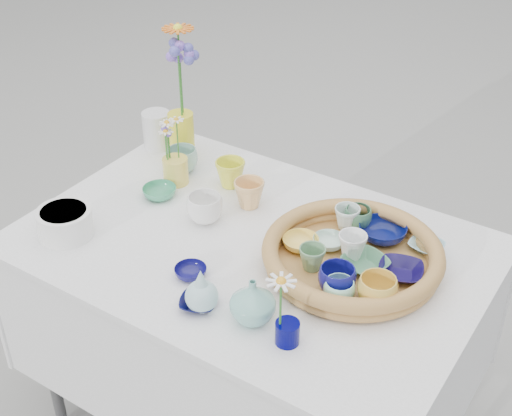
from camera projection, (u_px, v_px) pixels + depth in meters
The scene contains 32 objects.
wicker_tray at pixel (352, 257), 1.85m from camera, with size 0.47×0.47×0.08m, color olive, non-canonical shape.
tray_ceramic_0 at pixel (383, 232), 1.94m from camera, with size 0.13×0.13×0.04m, color #091159.
tray_ceramic_1 at pixel (401, 271), 1.81m from camera, with size 0.11×0.11×0.03m, color #10083E.
tray_ceramic_2 at pixel (377, 291), 1.71m from camera, with size 0.10×0.10×0.08m, color gold.
tray_ceramic_3 at pixel (365, 264), 1.84m from camera, with size 0.11×0.11×0.03m, color #4D8A62.
tray_ceramic_4 at pixel (312, 258), 1.82m from camera, with size 0.07×0.07×0.07m, color #649166.
tray_ceramic_5 at pixel (329, 242), 1.91m from camera, with size 0.09×0.09×0.03m, color silver.
tray_ceramic_6 at pixel (347, 218), 1.98m from camera, with size 0.07×0.07×0.07m, color silver.
tray_ceramic_7 at pixel (352, 246), 1.86m from camera, with size 0.08×0.08×0.07m, color white.
tray_ceramic_8 at pixel (426, 246), 1.90m from camera, with size 0.09×0.09×0.02m, color #A4E2F6.
tray_ceramic_9 at pixel (337, 280), 1.74m from camera, with size 0.09×0.09×0.07m, color navy.
tray_ceramic_10 at pixel (301, 243), 1.91m from camera, with size 0.10×0.10×0.03m, color #FAD258.
tray_ceramic_11 at pixel (339, 291), 1.72m from camera, with size 0.08×0.08×0.06m, color #A0EFE2.
tray_ceramic_12 at pixel (358, 218), 1.98m from camera, with size 0.08×0.08×0.06m, color #3F714F.
loose_ceramic_0 at pixel (230, 174), 2.19m from camera, with size 0.09×0.09×0.09m, color yellow.
loose_ceramic_1 at pixel (249, 194), 2.10m from camera, with size 0.09×0.09×0.08m, color #EEB76D.
loose_ceramic_2 at pixel (160, 192), 2.15m from camera, with size 0.10×0.10×0.03m, color #3D996D.
loose_ceramic_3 at pixel (205, 209), 2.03m from camera, with size 0.10×0.10×0.08m, color white.
loose_ceramic_4 at pixel (191, 272), 1.84m from camera, with size 0.08×0.08×0.03m, color #100D54.
loose_ceramic_5 at pixel (182, 160), 2.27m from camera, with size 0.10×0.10×0.08m, color #92C2B4.
loose_ceramic_6 at pixel (199, 303), 1.74m from camera, with size 0.09×0.09×0.02m, color #080B3C.
fluted_bowl at pixel (65, 223), 1.98m from camera, with size 0.15×0.15×0.08m, color white, non-canonical shape.
bud_vase_paleblue at pixel (201, 289), 1.70m from camera, with size 0.08×0.08×0.13m, color #A5CED3, non-canonical shape.
bud_vase_seafoam at pixel (253, 301), 1.68m from camera, with size 0.11×0.11×0.12m, color #79BBAF.
bud_vase_cobalt at pixel (287, 333), 1.63m from camera, with size 0.06×0.06×0.06m, color #00004E.
single_daisy at pixel (281, 303), 1.58m from camera, with size 0.08×0.08×0.14m, color white, non-canonical shape.
tall_vase_yellow at pixel (182, 136), 2.33m from camera, with size 0.08×0.08×0.16m, color yellow.
gerbera at pixel (180, 72), 2.21m from camera, with size 0.11×0.11×0.30m, color orange, non-canonical shape.
hydrangea at pixel (180, 85), 2.22m from camera, with size 0.08×0.08×0.29m, color #5150AF, non-canonical shape.
white_pitcher at pixel (157, 130), 2.39m from camera, with size 0.13×0.10×0.13m, color silver, non-canonical shape.
daisy_cup at pixel (176, 171), 2.21m from camera, with size 0.08×0.08×0.08m, color #E9D051.
daisy_posy at pixel (171, 138), 2.15m from camera, with size 0.08×0.08×0.14m, color white, non-canonical shape.
Camera 1 is at (0.88, -1.32, 1.93)m, focal length 50.00 mm.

